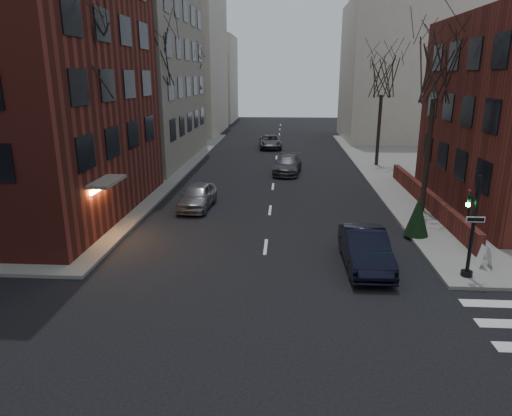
{
  "coord_description": "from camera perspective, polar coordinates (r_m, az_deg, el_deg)",
  "views": [
    {
      "loc": [
        0.83,
        -7.87,
        7.7
      ],
      "look_at": [
        -0.42,
        11.59,
        2.0
      ],
      "focal_mm": 32.0,
      "sensor_mm": 36.0,
      "label": 1
    }
  ],
  "objects": [
    {
      "name": "building_distant_la",
      "position": [
        64.85,
        -10.95,
        17.17
      ],
      "size": [
        14.0,
        16.0,
        18.0
      ],
      "primitive_type": "cube",
      "color": "beige",
      "rests_on": "ground"
    },
    {
      "name": "car_lane_gray",
      "position": [
        37.13,
        3.97,
        5.41
      ],
      "size": [
        2.56,
        5.1,
        1.42
      ],
      "primitive_type": "imported",
      "rotation": [
        0.0,
        0.0,
        -0.12
      ],
      "color": "#3C3B40",
      "rests_on": "ground"
    },
    {
      "name": "tree_left_c",
      "position": [
        48.83,
        -8.03,
        16.53
      ],
      "size": [
        3.96,
        3.96,
        9.72
      ],
      "color": "#2D231C",
      "rests_on": "sidewalk_far_left"
    },
    {
      "name": "building_distant_ra",
      "position": [
        59.58,
        18.14,
        15.82
      ],
      "size": [
        14.0,
        14.0,
        16.0
      ],
      "primitive_type": "cube",
      "color": "beige",
      "rests_on": "ground"
    },
    {
      "name": "tree_left_a",
      "position": [
        23.91,
        -21.04,
        17.12
      ],
      "size": [
        4.18,
        4.18,
        10.26
      ],
      "color": "#2D231C",
      "rests_on": "sidewalk_far_left"
    },
    {
      "name": "building_distant_lb",
      "position": [
        81.06,
        -6.39,
        15.71
      ],
      "size": [
        10.0,
        12.0,
        14.0
      ],
      "primitive_type": "cube",
      "color": "beige",
      "rests_on": "ground"
    },
    {
      "name": "evergreen_shrub",
      "position": [
        23.45,
        19.54,
        -0.97
      ],
      "size": [
        1.53,
        1.53,
        1.94
      ],
      "primitive_type": "cone",
      "rotation": [
        0.0,
        0.0,
        0.42
      ],
      "color": "black",
      "rests_on": "sidewalk_far_right"
    },
    {
      "name": "tree_right_b",
      "position": [
        40.66,
        15.57,
        15.57
      ],
      "size": [
        3.74,
        3.74,
        9.18
      ],
      "color": "#2D231C",
      "rests_on": "sidewalk_far_right"
    },
    {
      "name": "low_wall_right",
      "position": [
        29.05,
        20.52,
        1.19
      ],
      "size": [
        0.35,
        16.0,
        1.0
      ],
      "primitive_type": "cube",
      "color": "maroon",
      "rests_on": "sidewalk_far_right"
    },
    {
      "name": "traffic_signal",
      "position": [
        19.2,
        25.24,
        -2.88
      ],
      "size": [
        0.76,
        0.44,
        4.0
      ],
      "color": "black",
      "rests_on": "sidewalk_far_right"
    },
    {
      "name": "tree_left_b",
      "position": [
        35.23,
        -12.81,
        17.89
      ],
      "size": [
        4.4,
        4.4,
        10.8
      ],
      "color": "#2D231C",
      "rests_on": "sidewalk_far_left"
    },
    {
      "name": "car_lane_silver",
      "position": [
        27.48,
        -7.34,
        1.49
      ],
      "size": [
        2.02,
        4.45,
        1.48
      ],
      "primitive_type": "imported",
      "rotation": [
        0.0,
        0.0,
        -0.06
      ],
      "color": "gray",
      "rests_on": "ground"
    },
    {
      "name": "parked_sedan",
      "position": [
        19.46,
        13.49,
        -4.97
      ],
      "size": [
        1.75,
        4.84,
        1.58
      ],
      "primitive_type": "imported",
      "rotation": [
        0.0,
        0.0,
        0.02
      ],
      "color": "black",
      "rests_on": "ground"
    },
    {
      "name": "car_lane_far",
      "position": [
        50.19,
        1.8,
        8.28
      ],
      "size": [
        2.65,
        5.21,
        1.41
      ],
      "primitive_type": "imported",
      "rotation": [
        0.0,
        0.0,
        0.06
      ],
      "color": "#424146",
      "rests_on": "ground"
    },
    {
      "name": "sandwich_board",
      "position": [
        20.92,
        26.72,
        -5.39
      ],
      "size": [
        0.43,
        0.58,
        0.89
      ],
      "primitive_type": "cube",
      "rotation": [
        0.0,
        0.0,
        -0.07
      ],
      "color": "white",
      "rests_on": "sidewalk_far_right"
    },
    {
      "name": "streetlamp_far",
      "position": [
        50.8,
        -6.72,
        12.28
      ],
      "size": [
        0.36,
        0.36,
        6.28
      ],
      "color": "black",
      "rests_on": "sidewalk_far_left"
    },
    {
      "name": "tree_right_a",
      "position": [
        27.08,
        21.67,
        15.9
      ],
      "size": [
        3.96,
        3.96,
        9.72
      ],
      "color": "#2D231C",
      "rests_on": "sidewalk_far_right"
    },
    {
      "name": "streetlamp_near",
      "position": [
        31.4,
        -13.24,
        9.54
      ],
      "size": [
        0.36,
        0.36,
        6.28
      ],
      "color": "black",
      "rests_on": "sidewalk_far_left"
    }
  ]
}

